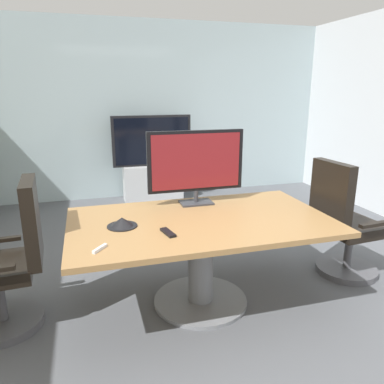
{
  "coord_description": "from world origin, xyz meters",
  "views": [
    {
      "loc": [
        -0.79,
        -2.58,
        1.7
      ],
      "look_at": [
        0.02,
        0.24,
        0.87
      ],
      "focal_mm": 34.65,
      "sensor_mm": 36.0,
      "label": 1
    }
  ],
  "objects_px": {
    "office_chair_right": "(343,229)",
    "conference_phone": "(122,222)",
    "wall_display_unit": "(153,172)",
    "tv_monitor": "(196,163)",
    "office_chair_left": "(11,268)",
    "conference_table": "(201,241)",
    "remote_control": "(168,233)"
  },
  "relations": [
    {
      "from": "tv_monitor",
      "to": "remote_control",
      "type": "xyz_separation_m",
      "value": [
        -0.39,
        -0.63,
        -0.35
      ]
    },
    {
      "from": "wall_display_unit",
      "to": "conference_phone",
      "type": "distance_m",
      "value": 3.1
    },
    {
      "from": "office_chair_right",
      "to": "tv_monitor",
      "type": "distance_m",
      "value": 1.49
    },
    {
      "from": "conference_table",
      "to": "tv_monitor",
      "type": "relative_size",
      "value": 2.38
    },
    {
      "from": "office_chair_left",
      "to": "tv_monitor",
      "type": "relative_size",
      "value": 1.3
    },
    {
      "from": "tv_monitor",
      "to": "wall_display_unit",
      "type": "height_order",
      "value": "tv_monitor"
    },
    {
      "from": "office_chair_right",
      "to": "wall_display_unit",
      "type": "distance_m",
      "value": 3.16
    },
    {
      "from": "conference_table",
      "to": "conference_phone",
      "type": "height_order",
      "value": "conference_phone"
    },
    {
      "from": "conference_table",
      "to": "tv_monitor",
      "type": "height_order",
      "value": "tv_monitor"
    },
    {
      "from": "wall_display_unit",
      "to": "tv_monitor",
      "type": "bearing_deg",
      "value": -91.65
    },
    {
      "from": "conference_table",
      "to": "tv_monitor",
      "type": "distance_m",
      "value": 0.68
    },
    {
      "from": "conference_table",
      "to": "remote_control",
      "type": "distance_m",
      "value": 0.42
    },
    {
      "from": "conference_table",
      "to": "office_chair_right",
      "type": "distance_m",
      "value": 1.4
    },
    {
      "from": "office_chair_left",
      "to": "conference_phone",
      "type": "distance_m",
      "value": 0.85
    },
    {
      "from": "conference_table",
      "to": "wall_display_unit",
      "type": "xyz_separation_m",
      "value": [
        0.15,
        3.0,
        -0.1
      ]
    },
    {
      "from": "office_chair_right",
      "to": "tv_monitor",
      "type": "height_order",
      "value": "tv_monitor"
    },
    {
      "from": "office_chair_left",
      "to": "remote_control",
      "type": "height_order",
      "value": "office_chair_left"
    },
    {
      "from": "office_chair_right",
      "to": "wall_display_unit",
      "type": "xyz_separation_m",
      "value": [
        -1.24,
        2.9,
        -0.01
      ]
    },
    {
      "from": "office_chair_right",
      "to": "conference_phone",
      "type": "xyz_separation_m",
      "value": [
        -2.0,
        -0.08,
        0.3
      ]
    },
    {
      "from": "office_chair_right",
      "to": "office_chair_left",
      "type": "bearing_deg",
      "value": 85.47
    },
    {
      "from": "tv_monitor",
      "to": "conference_phone",
      "type": "xyz_separation_m",
      "value": [
        -0.68,
        -0.4,
        -0.33
      ]
    },
    {
      "from": "conference_table",
      "to": "conference_phone",
      "type": "distance_m",
      "value": 0.64
    },
    {
      "from": "tv_monitor",
      "to": "conference_table",
      "type": "bearing_deg",
      "value": -101.19
    },
    {
      "from": "tv_monitor",
      "to": "wall_display_unit",
      "type": "bearing_deg",
      "value": 88.35
    },
    {
      "from": "office_chair_right",
      "to": "wall_display_unit",
      "type": "height_order",
      "value": "wall_display_unit"
    },
    {
      "from": "conference_phone",
      "to": "office_chair_right",
      "type": "bearing_deg",
      "value": 2.43
    },
    {
      "from": "conference_phone",
      "to": "tv_monitor",
      "type": "bearing_deg",
      "value": 30.11
    },
    {
      "from": "office_chair_right",
      "to": "wall_display_unit",
      "type": "relative_size",
      "value": 0.83
    },
    {
      "from": "wall_display_unit",
      "to": "office_chair_left",
      "type": "bearing_deg",
      "value": -118.13
    },
    {
      "from": "office_chair_left",
      "to": "remote_control",
      "type": "xyz_separation_m",
      "value": [
        1.08,
        -0.32,
        0.28
      ]
    },
    {
      "from": "office_chair_right",
      "to": "conference_phone",
      "type": "relative_size",
      "value": 4.95
    },
    {
      "from": "office_chair_left",
      "to": "wall_display_unit",
      "type": "distance_m",
      "value": 3.28
    }
  ]
}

